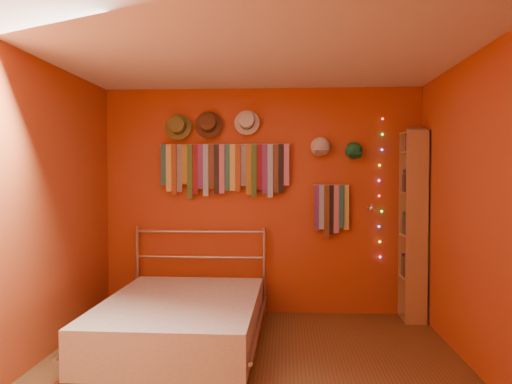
% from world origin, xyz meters
% --- Properties ---
extents(ground, '(3.50, 3.50, 0.00)m').
position_xyz_m(ground, '(0.00, 0.00, 0.00)').
color(ground, brown).
rests_on(ground, ground).
extents(back_wall, '(3.50, 0.02, 2.50)m').
position_xyz_m(back_wall, '(0.00, 1.75, 1.25)').
color(back_wall, '#9E3419').
rests_on(back_wall, ground).
extents(right_wall, '(0.02, 3.50, 2.50)m').
position_xyz_m(right_wall, '(1.75, 0.00, 1.25)').
color(right_wall, '#9E3419').
rests_on(right_wall, ground).
extents(left_wall, '(0.02, 3.50, 2.50)m').
position_xyz_m(left_wall, '(-1.75, 0.00, 1.25)').
color(left_wall, '#9E3419').
rests_on(left_wall, ground).
extents(ceiling, '(3.50, 3.50, 0.02)m').
position_xyz_m(ceiling, '(0.00, 0.00, 2.50)').
color(ceiling, white).
rests_on(ceiling, back_wall).
extents(tie_rack, '(1.45, 0.03, 0.61)m').
position_xyz_m(tie_rack, '(-0.40, 1.68, 1.63)').
color(tie_rack, '#B0B0B5').
rests_on(tie_rack, back_wall).
extents(small_tie_rack, '(0.40, 0.03, 0.59)m').
position_xyz_m(small_tie_rack, '(0.77, 1.69, 1.18)').
color(small_tie_rack, '#B0B0B5').
rests_on(small_tie_rack, back_wall).
extents(fedora_olive, '(0.30, 0.16, 0.29)m').
position_xyz_m(fedora_olive, '(-0.92, 1.65, 2.08)').
color(fedora_olive, brown).
rests_on(fedora_olive, back_wall).
extents(fedora_brown, '(0.31, 0.17, 0.30)m').
position_xyz_m(fedora_brown, '(-0.58, 1.65, 2.10)').
color(fedora_brown, '#4F311C').
rests_on(fedora_brown, back_wall).
extents(fedora_white, '(0.28, 0.15, 0.27)m').
position_xyz_m(fedora_white, '(-0.16, 1.66, 2.12)').
color(fedora_white, silver).
rests_on(fedora_white, back_wall).
extents(cap_white, '(0.20, 0.25, 0.20)m').
position_xyz_m(cap_white, '(0.65, 1.70, 1.85)').
color(cap_white, beige).
rests_on(cap_white, back_wall).
extents(cap_green, '(0.18, 0.23, 0.18)m').
position_xyz_m(cap_green, '(1.01, 1.70, 1.80)').
color(cap_green, '#186E3E').
rests_on(cap_green, back_wall).
extents(fairy_lights, '(0.06, 0.02, 1.53)m').
position_xyz_m(fairy_lights, '(1.30, 1.71, 1.40)').
color(fairy_lights, '#FF3333').
rests_on(fairy_lights, back_wall).
extents(reading_lamp, '(0.07, 0.29, 0.08)m').
position_xyz_m(reading_lamp, '(1.17, 1.53, 1.19)').
color(reading_lamp, '#B0B0B5').
rests_on(reading_lamp, back_wall).
extents(bookshelf, '(0.25, 0.34, 2.00)m').
position_xyz_m(bookshelf, '(1.66, 1.53, 1.02)').
color(bookshelf, '#A47F4A').
rests_on(bookshelf, ground).
extents(bed, '(1.48, 2.01, 0.96)m').
position_xyz_m(bed, '(-0.67, 0.64, 0.22)').
color(bed, '#B0B0B5').
rests_on(bed, ground).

